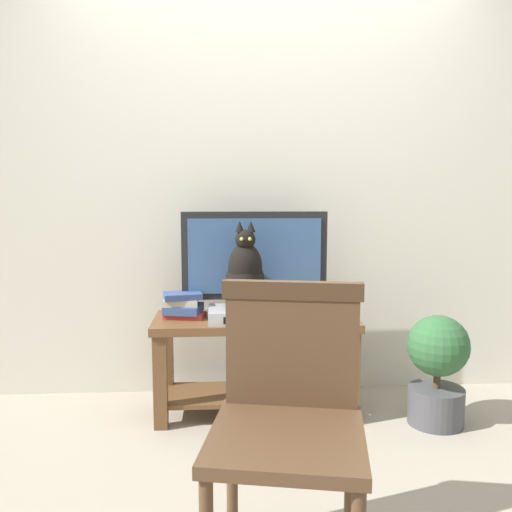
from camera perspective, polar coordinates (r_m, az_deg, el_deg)
ground_plane at (r=2.65m, az=2.29°, el=-20.82°), size 12.00×12.00×0.00m
back_wall at (r=3.29m, az=0.74°, el=9.89°), size 7.00×0.12×2.80m
tv_stand at (r=3.00m, az=-0.06°, el=-9.88°), size 1.11×0.43×0.54m
tv at (r=2.98m, az=-0.16°, el=-0.44°), size 0.81×0.20×0.57m
media_box at (r=2.89m, az=-1.16°, el=-6.18°), size 0.39×0.28×0.07m
cat at (r=2.83m, az=-1.14°, el=-2.09°), size 0.21×0.36×0.47m
wooden_chair at (r=1.78m, az=3.51°, el=-15.58°), size 0.55×0.55×0.94m
book_stack at (r=2.97m, az=-7.77°, el=-5.21°), size 0.24×0.21×0.14m
potted_plant at (r=3.04m, az=18.72°, el=-11.08°), size 0.32×0.32×0.59m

